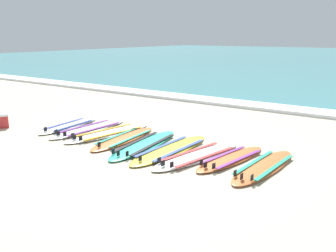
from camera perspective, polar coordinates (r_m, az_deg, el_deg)
name	(u,v)px	position (r m, az deg, el deg)	size (l,w,h in m)	color
ground_plane	(153,153)	(7.57, -2.36, -4.27)	(80.00, 80.00, 0.00)	#C1B599
wave_foam_strip	(255,106)	(12.63, 13.82, 3.20)	(80.00, 1.02, 0.11)	white
surfboard_0	(69,126)	(9.98, -15.60, 0.04)	(0.67, 2.10, 0.18)	white
surfboard_1	(89,129)	(9.53, -12.52, -0.44)	(0.74, 2.48, 0.18)	white
surfboard_2	(109,133)	(9.03, -9.48, -1.11)	(1.07, 2.57, 0.18)	white
surfboard_3	(124,138)	(8.51, -7.09, -1.98)	(0.76, 2.33, 0.18)	orange
surfboard_4	(145,144)	(8.00, -3.78, -2.96)	(0.89, 2.60, 0.18)	#2DB793
surfboard_5	(171,150)	(7.64, 0.44, -3.80)	(0.74, 2.59, 0.18)	yellow
surfboard_6	(198,156)	(7.28, 4.78, -4.77)	(1.12, 2.56, 0.18)	silver
surfboard_7	(231,159)	(7.21, 10.10, -5.16)	(0.89, 2.17, 0.18)	orange
surfboard_8	(264,166)	(6.93, 15.15, -6.27)	(0.76, 2.34, 0.18)	orange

